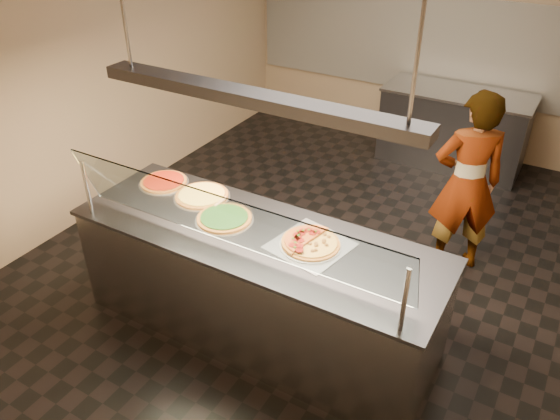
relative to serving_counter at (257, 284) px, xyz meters
The scene contains 18 objects.
ground 1.26m from the serving_counter, 89.45° to the left, with size 5.00×6.00×0.02m, color black.
wall_back 4.30m from the serving_counter, 89.85° to the left, with size 5.00×0.02×3.00m, color #9A7C63.
wall_front 2.12m from the serving_counter, 89.65° to the right, with size 5.00×0.02×3.00m, color #9A7C63.
wall_left 2.94m from the serving_counter, 155.07° to the left, with size 0.02×6.00×3.00m, color #9A7C63.
tile_band 4.22m from the serving_counter, 89.85° to the left, with size 4.90×0.02×1.20m, color silver.
serving_counter is the anchor object (origin of this frame).
sneeze_guard 0.83m from the serving_counter, 90.00° to the right, with size 2.55×0.18×0.54m.
perforated_tray 0.63m from the serving_counter, ahead, with size 0.58×0.58×0.01m.
half_pizza_pepperoni 0.59m from the serving_counter, 12.46° to the left, with size 0.28×0.44×0.05m.
half_pizza_sausage 0.71m from the serving_counter, ahead, with size 0.28×0.44×0.04m.
pizza_spinach 0.57m from the serving_counter, behind, with size 0.44×0.44×0.03m.
pizza_cheese 0.84m from the serving_counter, 161.24° to the left, with size 0.45×0.45×0.03m.
pizza_tomato 1.19m from the serving_counter, 167.21° to the left, with size 0.41×0.41×0.03m.
pizza_spatula 0.66m from the serving_counter, 160.63° to the left, with size 0.17×0.23×0.02m.
prep_table 3.74m from the serving_counter, 82.56° to the left, with size 1.73×0.74×0.93m.
worker 2.04m from the serving_counter, 56.81° to the left, with size 0.62×0.40×1.69m, color #302936.
heat_lamp_housing 1.48m from the serving_counter, 90.00° to the left, with size 2.30×0.18×0.08m, color #3D3D42.
lamp_rod_right 2.26m from the serving_counter, ahead, with size 0.02×0.02×1.01m, color #B7B7BC.
Camera 1 is at (1.77, -3.87, 3.15)m, focal length 35.00 mm.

